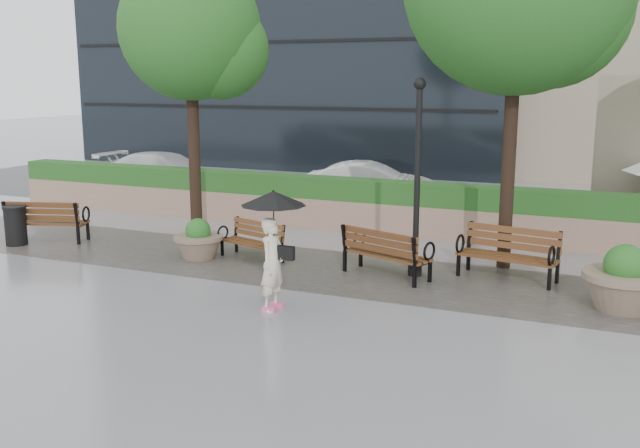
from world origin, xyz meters
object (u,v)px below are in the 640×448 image
at_px(trash_bin, 16,227).
at_px(car_left, 167,174).
at_px(car_right, 370,184).
at_px(bench_2, 386,263).
at_px(planter_right, 624,285).
at_px(bench_3, 507,265).
at_px(lamppost, 417,191).
at_px(planter_left, 199,243).
at_px(bench_0, 48,229).
at_px(bench_1, 252,249).
at_px(pedestrian, 273,239).

relative_size(trash_bin, car_left, 0.18).
xyz_separation_m(car_left, car_right, (7.15, 0.68, -0.04)).
xyz_separation_m(bench_2, planter_right, (4.39, -0.38, 0.16)).
bearing_deg(car_right, bench_3, -154.19).
xyz_separation_m(bench_3, lamppost, (-1.76, -0.43, 1.42)).
distance_m(planter_left, car_right, 7.97).
bearing_deg(car_left, bench_2, -127.66).
distance_m(planter_left, car_left, 9.33).
bearing_deg(trash_bin, car_left, 98.86).
bearing_deg(planter_left, trash_bin, -172.33).
bearing_deg(bench_0, bench_2, 164.97).
xyz_separation_m(planter_right, car_left, (-14.59, 7.34, 0.25)).
relative_size(planter_left, planter_right, 0.78).
distance_m(planter_right, car_right, 10.95).
bearing_deg(bench_0, bench_1, 167.77).
height_order(trash_bin, lamppost, lamppost).
bearing_deg(bench_0, trash_bin, 40.05).
height_order(bench_3, car_left, car_left).
bearing_deg(bench_1, car_left, 153.62).
bearing_deg(pedestrian, planter_left, 55.75).
xyz_separation_m(trash_bin, lamppost, (9.49, 1.19, 1.28)).
relative_size(bench_0, lamppost, 0.51).
bearing_deg(car_left, planter_left, -143.82).
xyz_separation_m(lamppost, car_left, (-10.71, 6.64, -1.02)).
bearing_deg(bench_0, pedestrian, 145.10).
distance_m(bench_0, bench_1, 5.45).
bearing_deg(car_left, trash_bin, -174.47).
bearing_deg(bench_3, car_right, 137.51).
distance_m(bench_1, trash_bin, 5.92).
xyz_separation_m(bench_1, bench_3, (5.41, 0.59, 0.06)).
xyz_separation_m(planter_right, trash_bin, (-13.37, -0.49, -0.01)).
relative_size(bench_2, lamppost, 0.50).
xyz_separation_m(planter_left, pedestrian, (3.13, -2.47, 0.90)).
xyz_separation_m(bench_2, pedestrian, (-1.14, -2.70, 0.96)).
bearing_deg(bench_0, car_left, -94.18).
distance_m(bench_3, pedestrian, 4.94).
bearing_deg(lamppost, bench_3, 13.85).
distance_m(bench_0, bench_3, 10.90).
bearing_deg(pedestrian, bench_3, -40.52).
relative_size(lamppost, car_left, 0.81).
relative_size(bench_0, car_right, 0.50).
xyz_separation_m(bench_3, trash_bin, (-11.24, -1.62, 0.14)).
relative_size(trash_bin, car_right, 0.22).
bearing_deg(trash_bin, bench_1, 10.07).
relative_size(bench_3, trash_bin, 2.24).
bearing_deg(bench_2, bench_1, 16.12).
height_order(car_right, pedestrian, pedestrian).
xyz_separation_m(bench_1, car_right, (0.10, 7.47, 0.43)).
relative_size(planter_left, car_left, 0.22).
height_order(planter_left, car_left, car_left).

